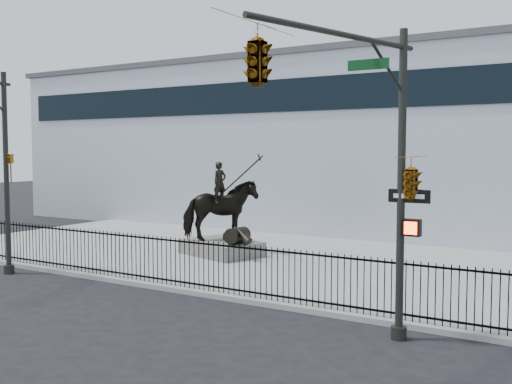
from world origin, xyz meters
The scene contains 7 objects.
ground centered at (0.00, 0.00, 0.00)m, with size 120.00×120.00×0.00m, color black.
plaza centered at (0.00, 7.00, 0.07)m, with size 30.00×12.00×0.15m, color gray.
building centered at (0.00, 20.00, 4.50)m, with size 44.00×14.00×9.00m, color white.
picket_fence centered at (0.00, 1.25, 0.90)m, with size 22.10×0.10×1.50m.
statue_plinth centered at (-2.31, 6.50, 0.44)m, with size 3.04×2.09×0.57m, color #615F59.
equestrian_statue centered at (-2.25, 6.48, 1.92)m, with size 3.75×2.90×3.31m.
traffic_signal_right centered at (6.47, -2.00, 4.85)m, with size 2.17×6.86×7.00m.
Camera 1 is at (11.22, -12.95, 4.32)m, focal length 42.00 mm.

